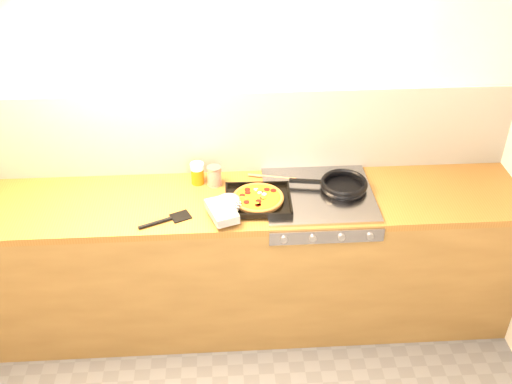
{
  "coord_description": "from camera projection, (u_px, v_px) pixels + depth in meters",
  "views": [
    {
      "loc": [
        -0.07,
        -1.61,
        2.78
      ],
      "look_at": [
        0.1,
        1.08,
        0.95
      ],
      "focal_mm": 42.0,
      "sensor_mm": 36.0,
      "label": 1
    }
  ],
  "objects": [
    {
      "name": "counter_run",
      "position": [
        239.0,
        260.0,
        3.55
      ],
      "size": [
        3.2,
        0.62,
        0.9
      ],
      "color": "olive",
      "rests_on": "ground"
    },
    {
      "name": "tomato_can",
      "position": [
        214.0,
        176.0,
        3.38
      ],
      "size": [
        0.09,
        0.09,
        0.12
      ],
      "color": "#98190C",
      "rests_on": "counter_run"
    },
    {
      "name": "wooden_spoon",
      "position": [
        278.0,
        178.0,
        3.45
      ],
      "size": [
        0.3,
        0.11,
        0.02
      ],
      "color": "#A06C44",
      "rests_on": "counter_run"
    },
    {
      "name": "black_spatula",
      "position": [
        166.0,
        220.0,
        3.12
      ],
      "size": [
        0.28,
        0.16,
        0.02
      ],
      "color": "black",
      "rests_on": "counter_run"
    },
    {
      "name": "room_shell",
      "position": [
        235.0,
        133.0,
        3.4
      ],
      "size": [
        3.2,
        3.2,
        3.2
      ],
      "color": "white",
      "rests_on": "ground"
    },
    {
      "name": "stovetop",
      "position": [
        319.0,
        194.0,
        3.32
      ],
      "size": [
        0.6,
        0.56,
        0.02
      ],
      "primitive_type": "cube",
      "color": "#9B9A9F",
      "rests_on": "counter_run"
    },
    {
      "name": "pizza_on_tray",
      "position": [
        248.0,
        201.0,
        3.2
      ],
      "size": [
        0.47,
        0.4,
        0.06
      ],
      "color": "black",
      "rests_on": "stovetop"
    },
    {
      "name": "juice_glass",
      "position": [
        197.0,
        173.0,
        3.39
      ],
      "size": [
        0.09,
        0.09,
        0.13
      ],
      "color": "#D35E0C",
      "rests_on": "counter_run"
    },
    {
      "name": "frying_pan",
      "position": [
        343.0,
        185.0,
        3.34
      ],
      "size": [
        0.45,
        0.3,
        0.04
      ],
      "color": "black",
      "rests_on": "stovetop"
    }
  ]
}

